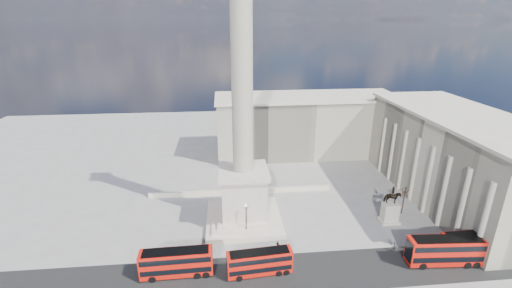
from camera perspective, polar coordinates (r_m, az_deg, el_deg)
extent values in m
plane|color=gray|center=(63.15, -1.73, -15.13)|extent=(180.00, 180.00, 0.00)
cube|color=black|center=(55.79, 4.51, -20.69)|extent=(120.00, 9.00, 0.01)
cube|color=beige|center=(67.03, -2.03, -12.32)|extent=(14.00, 14.00, 1.00)
cube|color=beige|center=(66.63, -2.03, -11.78)|extent=(12.00, 12.00, 0.50)
cube|color=beige|center=(66.37, -2.04, -11.41)|extent=(10.00, 10.00, 0.50)
cube|color=beige|center=(64.26, -2.09, -8.18)|extent=(8.00, 8.00, 8.00)
cube|color=beige|center=(62.30, -2.14, -4.61)|extent=(9.00, 9.00, 0.80)
cylinder|color=#9D9782|center=(57.30, -2.36, 11.43)|extent=(3.60, 3.60, 34.00)
cube|color=beige|center=(76.52, -2.55, -7.90)|extent=(40.00, 0.60, 1.10)
cube|color=beige|center=(82.78, 30.51, -2.18)|extent=(18.00, 45.00, 18.00)
cube|color=beige|center=(80.20, 31.67, 4.00)|extent=(19.00, 46.00, 0.60)
cube|color=beige|center=(98.60, 8.31, 3.08)|extent=(50.00, 16.00, 16.00)
cube|color=beige|center=(96.55, 8.56, 7.80)|extent=(51.00, 17.00, 0.60)
cube|color=red|center=(55.19, -13.10, -18.66)|extent=(10.77, 2.70, 3.95)
cube|color=black|center=(55.62, -13.04, -19.23)|extent=(10.35, 2.75, 0.88)
cube|color=black|center=(54.55, -13.19, -17.80)|extent=(10.35, 2.75, 0.88)
cube|color=black|center=(53.98, -13.27, -16.99)|extent=(9.70, 2.43, 0.06)
cylinder|color=black|center=(56.83, -16.72, -20.04)|extent=(1.13, 2.58, 1.07)
cylinder|color=black|center=(56.02, -9.71, -20.05)|extent=(1.13, 2.58, 1.07)
cylinder|color=black|center=(55.95, -8.31, -20.02)|extent=(1.13, 2.58, 1.07)
cube|color=red|center=(54.26, 0.59, -19.08)|extent=(9.95, 3.04, 3.61)
cube|color=black|center=(54.67, 0.59, -19.61)|extent=(9.56, 3.07, 0.80)
cube|color=black|center=(53.66, 0.59, -18.29)|extent=(9.56, 3.07, 0.80)
cube|color=black|center=(53.13, 0.60, -17.55)|extent=(8.95, 2.74, 0.05)
cylinder|color=black|center=(54.92, -2.96, -20.76)|extent=(1.17, 2.42, 0.98)
cylinder|color=black|center=(55.77, 3.53, -20.03)|extent=(1.17, 2.42, 0.98)
cylinder|color=black|center=(56.01, 4.77, -19.86)|extent=(1.17, 2.42, 0.98)
cube|color=red|center=(63.11, 28.97, -15.26)|extent=(11.70, 3.33, 4.26)
cube|color=black|center=(63.52, 28.85, -15.83)|extent=(11.24, 3.36, 0.95)
cube|color=black|center=(62.51, 29.15, -14.40)|extent=(11.24, 3.36, 0.95)
cube|color=black|center=(61.98, 29.31, -13.60)|extent=(10.53, 2.99, 0.06)
cylinder|color=black|center=(62.41, 25.52, -17.20)|extent=(1.32, 2.81, 1.16)
cylinder|color=black|center=(65.79, 31.20, -16.22)|extent=(1.32, 2.81, 1.16)
cylinder|color=black|center=(66.52, 32.24, -16.02)|extent=(1.32, 2.81, 1.16)
cube|color=red|center=(66.82, 32.91, -14.02)|extent=(11.66, 3.06, 4.26)
cube|color=black|center=(67.21, 32.78, -14.56)|extent=(11.20, 3.10, 0.95)
cube|color=black|center=(66.26, 33.10, -13.19)|extent=(11.20, 3.10, 0.95)
cube|color=black|center=(65.75, 33.27, -12.43)|extent=(10.50, 2.76, 0.06)
cylinder|color=black|center=(65.58, 29.93, -16.08)|extent=(1.26, 2.79, 1.16)
cylinder|color=black|center=(69.82, 34.71, -14.81)|extent=(1.26, 2.79, 1.16)
cylinder|color=black|center=(70.71, 35.57, -14.56)|extent=(1.26, 2.79, 1.16)
cylinder|color=black|center=(62.95, -1.64, -14.97)|extent=(0.44, 0.44, 0.50)
cylinder|color=black|center=(61.40, -1.67, -12.85)|extent=(0.16, 0.16, 6.05)
cylinder|color=black|center=(59.87, -1.69, -10.50)|extent=(0.30, 0.30, 0.30)
sphere|color=silver|center=(59.69, -1.70, -10.20)|extent=(0.56, 0.56, 0.56)
cube|color=beige|center=(71.52, 21.23, -11.83)|extent=(3.58, 2.69, 0.45)
cube|color=beige|center=(70.66, 21.40, -10.62)|extent=(2.87, 1.97, 3.94)
imported|color=black|center=(69.17, 21.74, -8.35)|extent=(3.04, 1.77, 2.42)
cylinder|color=black|center=(68.50, 21.90, -7.23)|extent=(0.45, 0.45, 1.07)
sphere|color=black|center=(68.18, 21.98, -6.67)|extent=(0.32, 0.32, 0.32)
cylinder|color=#332319|center=(69.13, 32.33, -11.97)|extent=(0.26, 0.26, 6.61)
cylinder|color=#332319|center=(74.07, 23.37, -8.62)|extent=(0.27, 0.27, 5.81)
cylinder|color=#332319|center=(81.59, 24.51, -5.49)|extent=(0.32, 0.32, 7.45)
imported|color=black|center=(63.56, 22.07, -15.56)|extent=(0.76, 0.62, 1.79)
imported|color=black|center=(68.48, 28.10, -13.94)|extent=(0.86, 0.73, 1.54)
imported|color=black|center=(59.69, 3.66, -16.52)|extent=(0.98, 1.00, 1.69)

